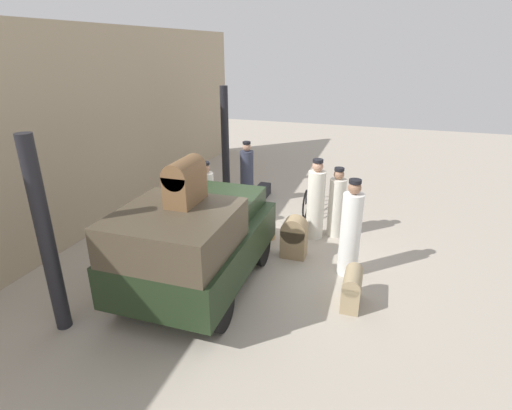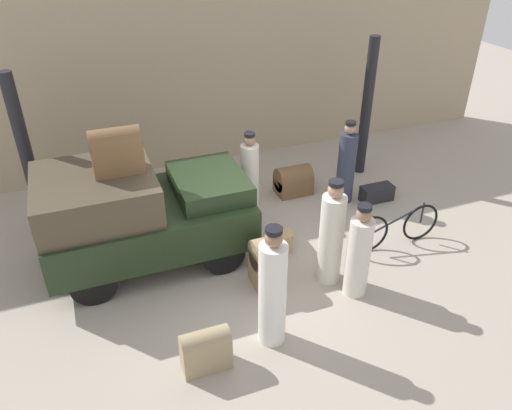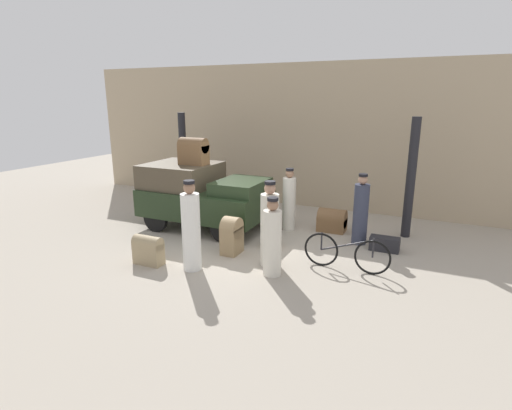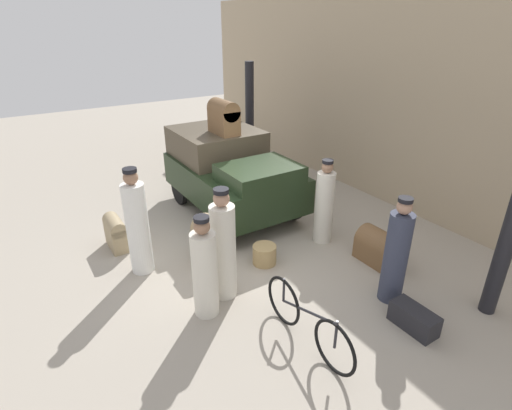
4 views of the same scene
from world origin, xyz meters
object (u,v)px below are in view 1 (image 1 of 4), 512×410
at_px(truck, 195,240).
at_px(trunk_wicker_pale, 294,237).
at_px(porter_carrying_trunk, 247,176).
at_px(trunk_umber_medium, 263,191).
at_px(suitcase_small_leather, 213,202).
at_px(porter_with_bicycle, 350,232).
at_px(trunk_barrel_dark, 352,287).
at_px(porter_standing_middle, 207,200).
at_px(wicker_basket, 266,231).
at_px(porter_lifting_near_truck, 337,205).
at_px(trunk_on_truck_roof, 185,180).
at_px(bicycle, 310,197).
at_px(conductor_in_dark_uniform, 316,202).

height_order(truck, trunk_wicker_pale, truck).
bearing_deg(truck, porter_carrying_trunk, 6.86).
height_order(trunk_umber_medium, suitcase_small_leather, suitcase_small_leather).
relative_size(porter_with_bicycle, trunk_umber_medium, 2.80).
bearing_deg(porter_carrying_trunk, trunk_barrel_dark, -140.45).
height_order(truck, porter_standing_middle, truck).
bearing_deg(trunk_barrel_dark, wicker_basket, 46.46).
relative_size(porter_lifting_near_truck, trunk_barrel_dark, 2.48).
distance_m(wicker_basket, trunk_on_truck_roof, 3.20).
bearing_deg(truck, porter_with_bicycle, -62.03).
bearing_deg(porter_standing_middle, trunk_umber_medium, -12.10).
distance_m(bicycle, conductor_in_dark_uniform, 1.65).
distance_m(porter_lifting_near_truck, porter_carrying_trunk, 2.84).
relative_size(trunk_umber_medium, suitcase_small_leather, 0.92).
xyz_separation_m(suitcase_small_leather, trunk_wicker_pale, (-1.67, -2.53, 0.16)).
distance_m(porter_standing_middle, trunk_umber_medium, 2.70).
distance_m(conductor_in_dark_uniform, trunk_wicker_pale, 1.12).
xyz_separation_m(wicker_basket, trunk_umber_medium, (2.51, 0.85, -0.01)).
bearing_deg(trunk_wicker_pale, trunk_on_truck_roof, 143.44).
bearing_deg(trunk_wicker_pale, conductor_in_dark_uniform, -12.94).
bearing_deg(porter_standing_middle, wicker_basket, -87.42).
bearing_deg(bicycle, conductor_in_dark_uniform, -165.38).
distance_m(porter_with_bicycle, trunk_umber_medium, 4.48).
relative_size(bicycle, suitcase_small_leather, 2.45).
xyz_separation_m(suitcase_small_leather, trunk_barrel_dark, (-2.99, -3.81, 0.05)).
bearing_deg(porter_lifting_near_truck, suitcase_small_leather, 82.85).
xyz_separation_m(wicker_basket, porter_with_bicycle, (-0.96, -1.89, 0.69)).
relative_size(conductor_in_dark_uniform, porter_lifting_near_truck, 1.14).
height_order(wicker_basket, porter_lifting_near_truck, porter_lifting_near_truck).
height_order(porter_lifting_near_truck, trunk_wicker_pale, porter_lifting_near_truck).
xyz_separation_m(wicker_basket, porter_standing_middle, (-0.06, 1.40, 0.59)).
relative_size(truck, porter_with_bicycle, 1.77).
height_order(bicycle, suitcase_small_leather, bicycle).
height_order(conductor_in_dark_uniform, porter_lifting_near_truck, conductor_in_dark_uniform).
bearing_deg(porter_with_bicycle, trunk_on_truck_roof, 121.54).
bearing_deg(conductor_in_dark_uniform, wicker_basket, 111.07).
relative_size(truck, porter_lifting_near_truck, 2.08).
distance_m(wicker_basket, porter_lifting_near_truck, 1.67).
relative_size(trunk_umber_medium, trunk_wicker_pale, 0.77).
distance_m(wicker_basket, porter_with_bicycle, 2.23).
bearing_deg(trunk_barrel_dark, porter_lifting_near_truck, 13.33).
bearing_deg(conductor_in_dark_uniform, trunk_wicker_pale, 167.06).
bearing_deg(trunk_wicker_pale, bicycle, 3.68).
distance_m(porter_standing_middle, porter_with_bicycle, 3.42).
bearing_deg(trunk_umber_medium, truck, -177.02).
height_order(bicycle, porter_standing_middle, porter_standing_middle).
bearing_deg(bicycle, porter_with_bicycle, -156.10).
xyz_separation_m(bicycle, trunk_barrel_dark, (-3.88, -1.45, -0.04)).
relative_size(wicker_basket, porter_standing_middle, 0.25).
xyz_separation_m(porter_standing_middle, trunk_barrel_dark, (-1.90, -3.46, -0.43)).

